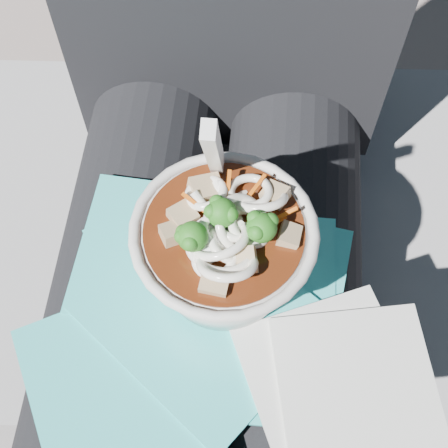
# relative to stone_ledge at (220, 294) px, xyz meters

# --- Properties ---
(ground) EXTENTS (20.00, 20.00, 0.00)m
(ground) POSITION_rel_stone_ledge_xyz_m (0.00, -0.15, -0.24)
(ground) COLOR slate
(ground) RESTS_ON ground
(stone_ledge) EXTENTS (1.03, 0.56, 0.48)m
(stone_ledge) POSITION_rel_stone_ledge_xyz_m (0.00, 0.00, 0.00)
(stone_ledge) COLOR gray
(stone_ledge) RESTS_ON ground
(lap) EXTENTS (0.31, 0.48, 0.15)m
(lap) POSITION_rel_stone_ledge_xyz_m (0.00, -0.15, 0.32)
(lap) COLOR black
(lap) RESTS_ON stone_ledge
(person_body) EXTENTS (0.34, 0.94, 1.03)m
(person_body) POSITION_rel_stone_ledge_xyz_m (0.00, -0.06, 0.33)
(person_body) COLOR black
(person_body) RESTS_ON ground
(plastic_bag) EXTENTS (0.29, 0.37, 0.01)m
(plastic_bag) POSITION_rel_stone_ledge_xyz_m (0.00, -0.17, 0.40)
(plastic_bag) COLOR #2CB7B8
(plastic_bag) RESTS_ON lap
(napkins) EXTENTS (0.18, 0.17, 0.01)m
(napkins) POSITION_rel_stone_ledge_xyz_m (0.12, -0.23, 0.41)
(napkins) COLOR silver
(napkins) RESTS_ON plastic_bag
(udon_bowl) EXTENTS (0.18, 0.18, 0.20)m
(udon_bowl) POSITION_rel_stone_ledge_xyz_m (0.02, -0.14, 0.46)
(udon_bowl) COLOR silver
(udon_bowl) RESTS_ON plastic_bag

